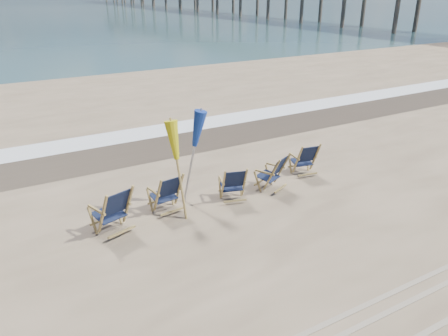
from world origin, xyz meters
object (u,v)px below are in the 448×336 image
object	(u,v)px
beach_chair_0	(129,206)
umbrella_yellow	(178,146)
beach_chair_2	(245,184)
beach_chair_1	(179,191)
beach_chair_3	(282,169)
umbrella_blue	(191,132)
beach_chair_4	(315,158)

from	to	relation	value
beach_chair_0	umbrella_yellow	world-z (taller)	umbrella_yellow
beach_chair_0	beach_chair_2	size ratio (longest dim) A/B	1.19
beach_chair_1	beach_chair_3	size ratio (longest dim) A/B	1.01
beach_chair_0	beach_chair_3	bearing A→B (deg)	163.86
beach_chair_2	umbrella_yellow	distance (m)	2.05
beach_chair_2	umbrella_blue	size ratio (longest dim) A/B	0.41
beach_chair_0	umbrella_blue	bearing A→B (deg)	178.44
beach_chair_1	beach_chair_4	distance (m)	4.10
beach_chair_3	beach_chair_4	xyz separation A→B (m)	(1.27, 0.20, -0.01)
beach_chair_4	beach_chair_0	bearing A→B (deg)	12.12
beach_chair_1	beach_chair_4	xyz separation A→B (m)	(4.10, 0.03, -0.01)
beach_chair_3	beach_chair_4	size ratio (longest dim) A/B	1.02
beach_chair_1	beach_chair_2	distance (m)	1.60
beach_chair_2	beach_chair_4	distance (m)	2.58
beach_chair_0	beach_chair_4	world-z (taller)	beach_chair_0
beach_chair_0	beach_chair_2	distance (m)	2.85
beach_chair_0	beach_chair_4	distance (m)	5.41
beach_chair_2	beach_chair_3	distance (m)	1.29
beach_chair_1	beach_chair_4	size ratio (longest dim) A/B	1.03
umbrella_blue	beach_chair_2	bearing A→B (deg)	-28.75
beach_chair_1	beach_chair_3	xyz separation A→B (m)	(2.83, -0.17, -0.00)
beach_chair_3	umbrella_blue	xyz separation A→B (m)	(-2.38, 0.41, 1.27)
beach_chair_4	umbrella_blue	size ratio (longest dim) A/B	0.43
beach_chair_0	beach_chair_1	size ratio (longest dim) A/B	1.11
beach_chair_2	beach_chair_3	world-z (taller)	beach_chair_3
beach_chair_3	umbrella_yellow	distance (m)	3.15
beach_chair_2	beach_chair_4	world-z (taller)	beach_chair_4
umbrella_blue	beach_chair_1	bearing A→B (deg)	-152.09
beach_chair_0	umbrella_blue	world-z (taller)	umbrella_blue
beach_chair_0	beach_chair_2	xyz separation A→B (m)	(2.85, -0.11, -0.09)
beach_chair_2	umbrella_blue	distance (m)	1.81
beach_chair_1	umbrella_yellow	size ratio (longest dim) A/B	0.45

